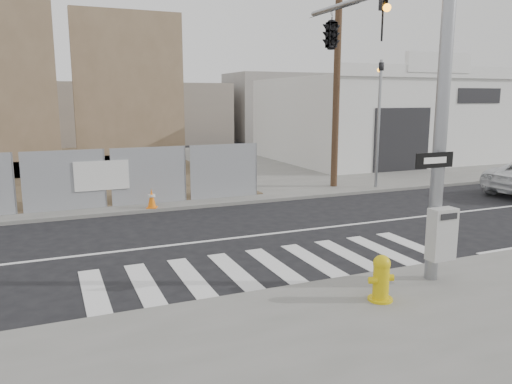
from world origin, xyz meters
name	(u,v)px	position (x,y,z in m)	size (l,w,h in m)	color
ground	(237,238)	(0.00, 0.00, 0.00)	(100.00, 100.00, 0.00)	black
sidewalk_far	(143,170)	(0.00, 14.00, 0.06)	(50.00, 20.00, 0.12)	slate
signal_pole	(362,57)	(2.49, -2.05, 4.78)	(0.96, 5.87, 7.00)	gray
far_signal_pole	(379,106)	(8.00, 4.60, 3.48)	(0.16, 0.20, 5.60)	gray
concrete_wall_right	(131,106)	(-0.50, 14.08, 3.38)	(5.50, 1.30, 8.00)	#776147
auto_shop	(376,119)	(14.00, 12.97, 2.54)	(12.00, 10.20, 5.95)	silver
utility_pole_right	(337,63)	(6.50, 5.50, 5.20)	(1.60, 0.28, 10.00)	#4E3524
fire_hydrant	(381,278)	(0.83, -5.34, 0.55)	(0.61, 0.61, 0.87)	gold
traffic_cone_d	(152,199)	(-1.49, 4.22, 0.44)	(0.45, 0.45, 0.66)	orange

